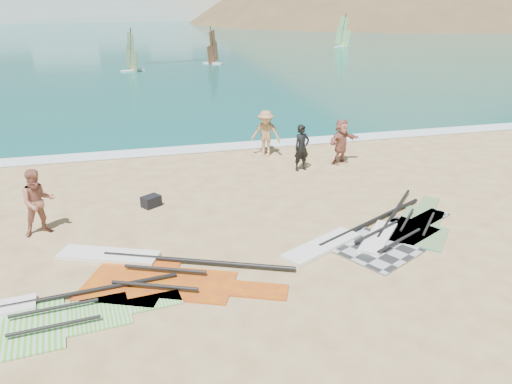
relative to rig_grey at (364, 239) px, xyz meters
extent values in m
plane|color=#DABB7F|center=(-1.19, -2.02, -0.05)|extent=(300.00, 300.00, 0.00)
cube|color=#0C5259|center=(-1.19, 129.98, -0.05)|extent=(300.00, 240.00, 0.06)
cube|color=white|center=(-1.19, 10.28, -0.05)|extent=(300.00, 1.20, 0.04)
cube|color=white|center=(-21.19, 147.98, 3.98)|extent=(160.00, 8.00, 8.00)
cube|color=white|center=(-21.19, 147.98, 5.98)|extent=(18.00, 7.00, 12.00)
cube|color=white|center=(8.81, 147.98, 4.98)|extent=(12.00, 7.00, 10.00)
cube|color=white|center=(33.81, 147.98, 4.48)|extent=(16.00, 7.00, 9.00)
cube|color=white|center=(53.81, 147.98, 5.48)|extent=(10.00, 7.00, 11.00)
cone|color=brown|center=(83.81, 127.98, -0.05)|extent=(143.00, 143.00, 45.00)
cone|color=brown|center=(118.81, 137.98, -0.05)|extent=(70.00, 70.00, 28.00)
cube|color=#292A2C|center=(-0.02, -0.53, -0.03)|extent=(2.70, 2.79, 0.04)
cube|color=#292A2C|center=(1.50, 0.27, -0.03)|extent=(1.98, 1.93, 0.04)
cube|color=#292A2C|center=(2.73, 0.92, -0.03)|extent=(1.44, 1.17, 0.04)
cylinder|color=black|center=(0.76, 0.97, 0.05)|extent=(4.41, 2.40, 0.12)
cylinder|color=black|center=(0.47, 0.15, 0.11)|extent=(1.84, 1.02, 0.09)
cylinder|color=black|center=(0.82, -0.51, 0.11)|extent=(1.84, 1.02, 0.09)
cube|color=white|center=(-1.32, -0.12, 0.01)|extent=(2.60, 1.81, 0.12)
cube|color=#49D526|center=(-8.70, -1.92, -0.03)|extent=(1.93, 2.10, 0.04)
cube|color=#49D526|center=(-7.17, -1.75, -0.03)|extent=(1.48, 1.39, 0.04)
cube|color=#49D526|center=(-5.93, -1.61, -0.03)|extent=(1.21, 0.70, 0.04)
cylinder|color=black|center=(-7.56, -0.92, 0.05)|extent=(4.41, 0.60, 0.11)
cylinder|color=black|center=(-8.07, -1.51, 0.11)|extent=(1.83, 0.28, 0.08)
cylinder|color=black|center=(-8.00, -2.18, 0.11)|extent=(1.83, 0.28, 0.08)
cube|color=orange|center=(1.56, 0.00, -0.03)|extent=(2.42, 2.41, 0.04)
cube|color=orange|center=(2.53, 1.07, -0.03)|extent=(1.71, 1.72, 0.04)
cube|color=orange|center=(3.32, 1.94, -0.03)|extent=(1.13, 1.16, 0.04)
cylinder|color=black|center=(1.75, 1.41, 0.05)|extent=(2.86, 3.14, 0.10)
cylinder|color=black|center=(1.76, 0.68, 0.11)|extent=(1.20, 1.32, 0.07)
cylinder|color=black|center=(2.22, 0.26, 0.11)|extent=(1.20, 1.32, 0.07)
cube|color=white|center=(0.42, -0.05, 0.01)|extent=(1.89, 1.99, 0.12)
cube|color=#B6351E|center=(-6.46, -0.49, -0.03)|extent=(2.69, 2.81, 0.04)
cube|color=#B6351E|center=(-4.85, -1.20, -0.03)|extent=(1.98, 1.93, 0.04)
cube|color=#B6351E|center=(-3.54, -1.77, -0.03)|extent=(1.47, 1.13, 0.04)
cylinder|color=black|center=(-4.75, -0.16, 0.05)|extent=(4.68, 2.14, 0.12)
cylinder|color=black|center=(-5.60, -0.45, 0.11)|extent=(1.95, 0.92, 0.09)
cylinder|color=black|center=(-5.91, -1.15, 0.11)|extent=(1.95, 0.92, 0.09)
cube|color=white|center=(-6.97, 0.81, 0.01)|extent=(2.70, 1.71, 0.12)
cube|color=black|center=(-5.65, 4.07, 0.13)|extent=(0.71, 0.66, 0.37)
imported|color=black|center=(0.38, 6.37, 0.87)|extent=(0.75, 0.58, 1.83)
imported|color=#A3604D|center=(-8.84, 2.83, 0.93)|extent=(1.14, 1.01, 1.97)
imported|color=tan|center=(-0.46, 8.60, 0.94)|extent=(1.48, 1.27, 1.99)
imported|color=tan|center=(-0.31, 9.05, 0.83)|extent=(1.10, 0.69, 1.75)
imported|color=#AD6554|center=(2.26, 6.80, 0.88)|extent=(1.79, 1.27, 1.86)
cube|color=white|center=(-5.20, 37.63, 0.04)|extent=(2.25, 1.38, 0.13)
cube|color=#F9A114|center=(-5.20, 37.63, 1.10)|extent=(1.03, 2.50, 2.37)
cube|color=#F9A114|center=(-5.20, 37.63, 2.73)|extent=(0.60, 1.42, 1.65)
cylinder|color=black|center=(-5.20, 37.63, 2.01)|extent=(0.36, 0.73, 3.76)
cube|color=white|center=(3.07, 41.29, 0.04)|extent=(2.02, 1.73, 0.12)
cube|color=#D4234B|center=(3.07, 41.29, 1.05)|extent=(1.58, 2.06, 2.26)
cube|color=#D4234B|center=(3.07, 41.29, 2.60)|extent=(0.91, 1.18, 1.57)
cylinder|color=black|center=(3.07, 41.29, 1.91)|extent=(0.50, 0.62, 3.59)
cube|color=white|center=(24.16, 55.87, 0.05)|extent=(2.61, 1.55, 0.15)
cube|color=#4ED320|center=(24.16, 55.87, 1.27)|extent=(1.11, 2.91, 2.73)
cube|color=#4ED320|center=(24.16, 55.87, 3.16)|extent=(0.65, 1.65, 1.90)
cylinder|color=black|center=(24.16, 55.87, 2.32)|extent=(0.39, 0.85, 4.34)
camera|label=1|loc=(-6.18, -11.45, 6.35)|focal=35.00mm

